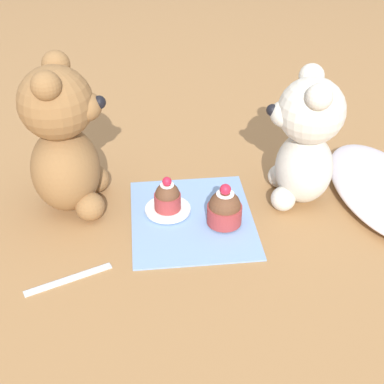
% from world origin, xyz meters
% --- Properties ---
extents(ground_plane, '(4.00, 4.00, 0.00)m').
position_xyz_m(ground_plane, '(0.00, 0.00, 0.00)').
color(ground_plane, '#9E7042').
extents(knitted_placemat, '(0.24, 0.21, 0.01)m').
position_xyz_m(knitted_placemat, '(0.00, 0.00, 0.00)').
color(knitted_placemat, '#7A9ED1').
rests_on(knitted_placemat, ground_plane).
extents(tulle_cloth, '(0.32, 0.17, 0.04)m').
position_xyz_m(tulle_cloth, '(-0.03, 0.35, 0.02)').
color(tulle_cloth, silver).
rests_on(tulle_cloth, ground_plane).
extents(teddy_bear_cream, '(0.13, 0.13, 0.24)m').
position_xyz_m(teddy_bear_cream, '(-0.04, 0.20, 0.12)').
color(teddy_bear_cream, beige).
rests_on(teddy_bear_cream, ground_plane).
extents(teddy_bear_tan, '(0.14, 0.14, 0.27)m').
position_xyz_m(teddy_bear_tan, '(-0.07, -0.21, 0.13)').
color(teddy_bear_tan, olive).
rests_on(teddy_bear_tan, ground_plane).
extents(cupcake_near_cream_bear, '(0.06, 0.06, 0.08)m').
position_xyz_m(cupcake_near_cream_bear, '(0.02, 0.05, 0.03)').
color(cupcake_near_cream_bear, '#993333').
rests_on(cupcake_near_cream_bear, knitted_placemat).
extents(saucer_plate, '(0.08, 0.08, 0.01)m').
position_xyz_m(saucer_plate, '(-0.02, -0.04, 0.01)').
color(saucer_plate, white).
rests_on(saucer_plate, knitted_placemat).
extents(cupcake_near_tan_bear, '(0.05, 0.05, 0.06)m').
position_xyz_m(cupcake_near_tan_bear, '(-0.02, -0.04, 0.03)').
color(cupcake_near_tan_bear, '#993333').
rests_on(cupcake_near_tan_bear, saucer_plate).
extents(teaspoon, '(0.06, 0.13, 0.01)m').
position_xyz_m(teaspoon, '(0.13, -0.20, 0.00)').
color(teaspoon, silver).
rests_on(teaspoon, ground_plane).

